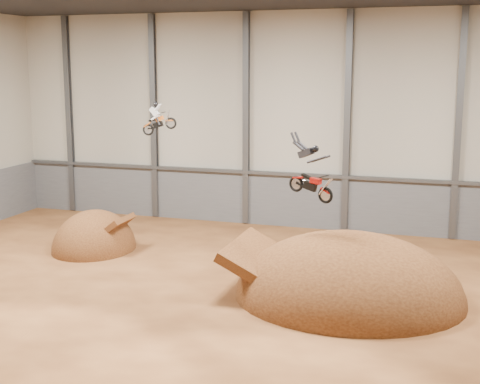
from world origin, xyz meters
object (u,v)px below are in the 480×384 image
takeoff_ramp (95,249)px  fmx_rider_a (161,116)px  landing_ramp (348,298)px  fmx_rider_b (310,168)px

takeoff_ramp → fmx_rider_a: fmx_rider_a is taller
landing_ramp → fmx_rider_b: fmx_rider_b is taller
takeoff_ramp → fmx_rider_a: size_ratio=2.75×
landing_ramp → takeoff_ramp: bearing=166.4°
takeoff_ramp → landing_ramp: landing_ramp is taller
takeoff_ramp → fmx_rider_b: size_ratio=1.74×
landing_ramp → fmx_rider_a: size_ratio=5.39×
landing_ramp → fmx_rider_b: size_ratio=3.41×
landing_ramp → fmx_rider_a: (-10.87, 3.55, 7.90)m
fmx_rider_a → takeoff_ramp: bearing=172.1°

